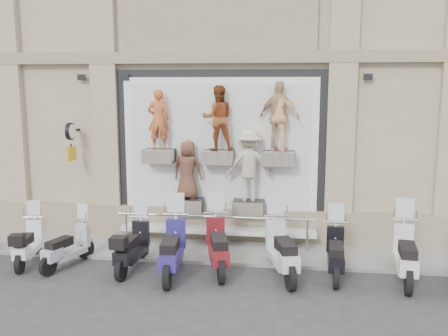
{
  "coord_description": "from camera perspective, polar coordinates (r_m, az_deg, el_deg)",
  "views": [
    {
      "loc": [
        1.85,
        -9.96,
        4.18
      ],
      "look_at": [
        0.25,
        1.9,
        2.16
      ],
      "focal_mm": 40.0,
      "sensor_mm": 36.0,
      "label": 1
    }
  ],
  "objects": [
    {
      "name": "shop_vitrine",
      "position": [
        12.94,
        0.07,
        1.66
      ],
      "size": [
        5.6,
        0.85,
        4.3
      ],
      "color": "black",
      "rests_on": "ground"
    },
    {
      "name": "ground",
      "position": [
        10.96,
        -2.69,
        -12.84
      ],
      "size": [
        90.0,
        90.0,
        0.0
      ],
      "primitive_type": "plane",
      "color": "#2E2E30",
      "rests_on": "ground"
    },
    {
      "name": "clock_sign_bracket",
      "position": [
        13.76,
        -17.09,
        3.42
      ],
      "size": [
        0.1,
        0.8,
        1.02
      ],
      "color": "black",
      "rests_on": "ground"
    },
    {
      "name": "building",
      "position": [
        17.16,
        1.5,
        15.67
      ],
      "size": [
        14.0,
        8.6,
        12.0
      ],
      "primitive_type": null,
      "color": "tan",
      "rests_on": "ground"
    },
    {
      "name": "scooter_f",
      "position": [
        11.26,
        -0.71,
        -7.67
      ],
      "size": [
        1.07,
        2.15,
        1.68
      ],
      "primitive_type": null,
      "rotation": [
        0.0,
        0.0,
        0.24
      ],
      "color": "maroon",
      "rests_on": "ground"
    },
    {
      "name": "scooter_b",
      "position": [
        12.6,
        -21.55,
        -7.14
      ],
      "size": [
        0.83,
        1.78,
        1.39
      ],
      "primitive_type": null,
      "rotation": [
        0.0,
        0.0,
        0.2
      ],
      "color": "white",
      "rests_on": "ground"
    },
    {
      "name": "guard_rail",
      "position": [
        12.66,
        -1.07,
        -7.48
      ],
      "size": [
        5.06,
        0.1,
        0.93
      ],
      "primitive_type": null,
      "color": "#9EA0A5",
      "rests_on": "ground"
    },
    {
      "name": "scooter_d",
      "position": [
        11.55,
        -10.47,
        -7.78
      ],
      "size": [
        0.65,
        1.9,
        1.52
      ],
      "primitive_type": null,
      "rotation": [
        0.0,
        0.0,
        -0.06
      ],
      "color": "black",
      "rests_on": "ground"
    },
    {
      "name": "scooter_h",
      "position": [
        11.23,
        12.69,
        -8.41
      ],
      "size": [
        0.64,
        1.89,
        1.51
      ],
      "primitive_type": null,
      "rotation": [
        0.0,
        0.0,
        -0.05
      ],
      "color": "black",
      "rests_on": "ground"
    },
    {
      "name": "scooter_c",
      "position": [
        12.09,
        -17.5,
        -7.64
      ],
      "size": [
        1.0,
        1.77,
        1.38
      ],
      "primitive_type": null,
      "rotation": [
        0.0,
        0.0,
        -0.31
      ],
      "color": "#9B9DA8",
      "rests_on": "ground"
    },
    {
      "name": "scooter_i",
      "position": [
        11.37,
        20.12,
        -8.1
      ],
      "size": [
        0.84,
        2.12,
        1.68
      ],
      "primitive_type": null,
      "rotation": [
        0.0,
        0.0,
        -0.12
      ],
      "color": "silver",
      "rests_on": "ground"
    },
    {
      "name": "scooter_e",
      "position": [
        11.05,
        -5.96,
        -7.96
      ],
      "size": [
        0.82,
        2.16,
        1.72
      ],
      "primitive_type": null,
      "rotation": [
        0.0,
        0.0,
        0.1
      ],
      "color": "navy",
      "rests_on": "ground"
    },
    {
      "name": "scooter_g",
      "position": [
        11.0,
        6.66,
        -8.1
      ],
      "size": [
        1.13,
        2.18,
        1.7
      ],
      "primitive_type": null,
      "rotation": [
        0.0,
        0.0,
        0.26
      ],
      "color": "#B9BBC1",
      "rests_on": "ground"
    },
    {
      "name": "sidewalk",
      "position": [
        12.88,
        -1.0,
        -9.16
      ],
      "size": [
        16.0,
        2.2,
        0.08
      ],
      "primitive_type": "cube",
      "color": "gray",
      "rests_on": "ground"
    }
  ]
}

